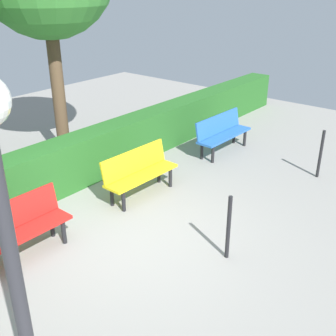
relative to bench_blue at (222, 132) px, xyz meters
name	(u,v)px	position (x,y,z in m)	size (l,w,h in m)	color
ground_plane	(129,236)	(3.92, 0.80, -0.48)	(17.96, 17.96, 0.00)	gray
bench_blue	(222,132)	(0.00, 0.00, 0.00)	(1.64, 0.50, 0.86)	blue
bench_yellow	(139,171)	(2.78, -0.03, 0.00)	(1.55, 0.51, 0.86)	yellow
bench_red	(15,228)	(5.30, -0.08, 0.00)	(1.59, 0.47, 0.86)	red
hedge_row	(95,154)	(2.72, -1.30, -0.01)	(13.96, 0.59, 0.95)	#266023
railing_post_near	(321,154)	(-0.08, 2.27, 0.02)	(0.06, 0.06, 1.00)	black
railing_post_mid	(228,228)	(3.40, 2.27, 0.02)	(0.06, 0.06, 1.00)	black
lamp_post	(1,205)	(6.58, 2.27, 1.78)	(0.36, 0.36, 3.19)	#2D2D33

